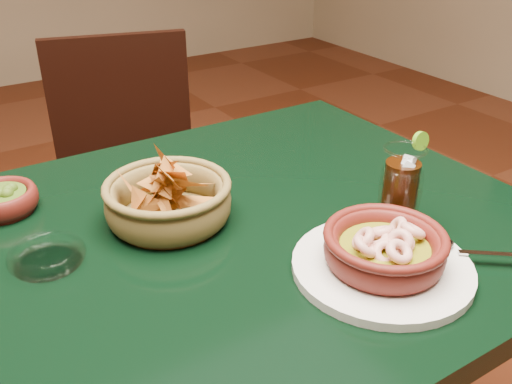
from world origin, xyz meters
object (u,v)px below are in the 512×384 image
dining_table (175,298)px  cola_drink (400,189)px  dining_chair (133,187)px  chip_basket (168,200)px  shrimp_plate (384,252)px

dining_table → cola_drink: (0.33, -0.14, 0.17)m
dining_chair → chip_basket: chip_basket is taller
cola_drink → shrimp_plate: bearing=-142.9°
dining_chair → cola_drink: (0.13, -0.84, 0.33)m
dining_table → chip_basket: chip_basket is taller
dining_table → shrimp_plate: shrimp_plate is taller
chip_basket → cola_drink: bearing=-35.5°
dining_table → dining_chair: 0.75m
dining_chair → cola_drink: bearing=-81.0°
chip_basket → cola_drink: cola_drink is taller
chip_basket → dining_table: bearing=-114.5°
shrimp_plate → cola_drink: 0.13m
shrimp_plate → dining_chair: bearing=92.0°
dining_chair → shrimp_plate: bearing=-88.0°
shrimp_plate → cola_drink: (0.10, 0.08, 0.03)m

